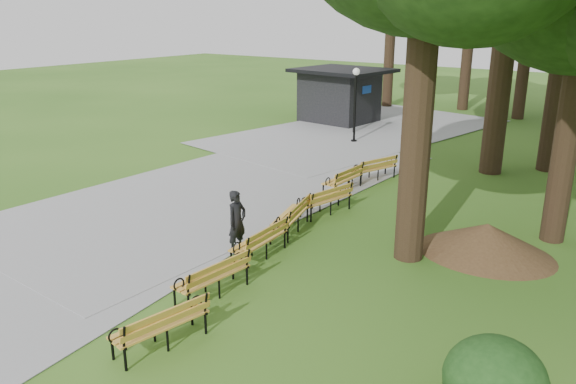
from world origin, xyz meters
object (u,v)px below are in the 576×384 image
Objects in this scene: kiosk at (339,95)px; bench_1 at (212,276)px; person at (237,222)px; bench_6 at (374,168)px; bench_3 at (290,216)px; bench_0 at (160,324)px; bench_4 at (325,199)px; dirt_mound at (486,239)px; lamp_post at (356,90)px; bench_5 at (343,179)px; bench_2 at (259,241)px.

kiosk is 2.41× the size of bench_1.
bench_6 is (-0.21, 7.64, -0.36)m from person.
person is at bearing -23.08° from bench_3.
bench_0 and bench_4 have the same top height.
person is 0.35× the size of kiosk.
dirt_mound is (12.09, -13.11, -1.04)m from kiosk.
bench_6 is (-0.48, 3.97, 0.00)m from bench_4.
lamp_post is 1.76× the size of bench_3.
bench_0 is at bearing 21.58° from bench_4.
kiosk reaches higher than bench_0.
lamp_post is at bearing 18.22° from person.
lamp_post is at bearing -45.76° from kiosk.
lamp_post is 1.76× the size of bench_4.
bench_5 is at bearing -63.39° from lamp_post.
bench_1 is at bearing 25.24° from bench_6.
bench_5 reaches higher than dirt_mound.
bench_2 and bench_5 have the same top height.
bench_0 is 1.00× the size of bench_2.
dirt_mound is 1.48× the size of bench_3.
kiosk is at bearing -151.61° from bench_1.
person is at bearing -147.75° from bench_0.
lamp_post is 12.85m from dirt_mound.
bench_5 is (-0.64, 3.86, 0.00)m from bench_3.
kiosk is 5.25m from lamp_post.
lamp_post reaches higher than bench_2.
bench_0 and bench_5 have the same top height.
bench_1 and bench_4 have the same top height.
kiosk reaches higher than bench_3.
lamp_post is 17.56m from bench_0.
bench_6 is at bearing -167.63° from bench_1.
bench_3 is at bearing -156.74° from bench_0.
lamp_post is 1.76× the size of bench_1.
bench_1 is 1.00× the size of bench_2.
kiosk reaches higher than person.
bench_0 is (8.67, -20.61, -0.99)m from kiosk.
dirt_mound is at bearing -41.83° from kiosk.
person is 2.32m from bench_1.
person is 0.48× the size of lamp_post.
person is at bearing -145.22° from dirt_mound.
bench_6 is at bearing -54.00° from lamp_post.
lamp_post reaches higher than bench_4.
bench_6 is (6.83, -8.98, -0.99)m from kiosk.
bench_0 and bench_2 have the same top height.
bench_0 is 4.15m from bench_2.
lamp_post is 1.76× the size of bench_5.
bench_6 is at bearing -161.67° from bench_4.
bench_0 and bench_3 have the same top height.
person reaches higher than bench_6.
lamp_post reaches higher than bench_1.
person reaches higher than bench_3.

